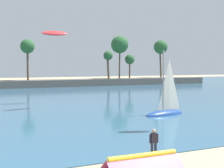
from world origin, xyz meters
name	(u,v)px	position (x,y,z in m)	size (l,w,h in m)	color
sea	(11,91)	(0.00, 57.27, 0.03)	(220.00, 100.50, 0.06)	#33607F
palm_headland	(16,76)	(2.33, 67.61, 2.89)	(110.47, 6.01, 13.35)	#605B54
folded_kite	(143,162)	(0.58, 4.39, 0.74)	(3.75, 2.50, 1.11)	#EA5693
person_at_waterline	(154,142)	(2.69, 6.83, 0.89)	(0.55, 0.24, 1.67)	#23232D
sailboat_near_shore	(166,108)	(11.90, 19.37, 0.72)	(5.23, 2.32, 7.32)	#234793
kite_aloft_low_near_shore	(55,33)	(3.70, 34.58, 9.75)	(3.54, 1.20, 0.50)	red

